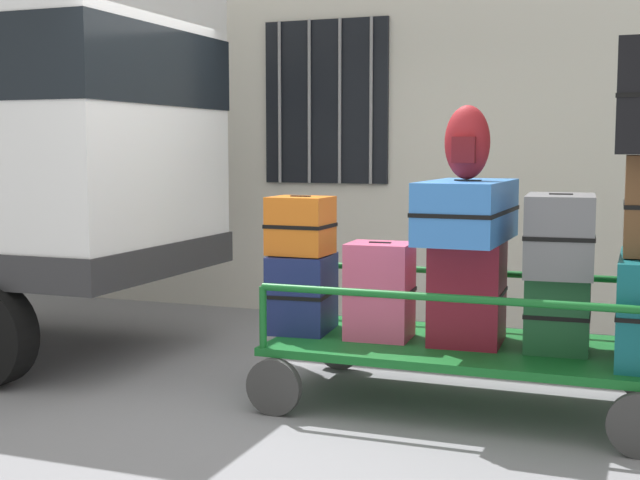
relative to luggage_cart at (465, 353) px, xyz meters
The scene contains 12 objects.
ground_plane 1.08m from the luggage_cart, 166.15° to the right, with size 40.00×40.00×0.00m, color gray.
building_wall 3.55m from the luggage_cart, 110.74° to the left, with size 12.00×0.38×5.00m.
luggage_cart is the anchor object (origin of this frame).
cart_railing 0.38m from the luggage_cart, 90.00° to the left, with size 2.28×1.08×0.39m.
suitcase_left_bottom 1.12m from the luggage_cart, behind, with size 0.42×0.50×0.51m.
suitcase_left_middle 1.31m from the luggage_cart, behind, with size 0.39×0.34×0.38m.
suitcase_midleft_bottom 0.65m from the luggage_cart, behind, with size 0.42×0.36×0.61m.
suitcase_center_bottom 0.37m from the luggage_cart, 90.00° to the left, with size 0.46×0.51×0.63m.
suitcase_center_middle 0.87m from the luggage_cart, 90.00° to the right, with size 0.48×0.95×0.37m.
suitcase_midright_bottom 0.61m from the luggage_cart, ahead, with size 0.39×0.37×0.45m.
suitcase_midright_middle 0.92m from the luggage_cart, ahead, with size 0.43×0.62×0.47m.
backpack 1.28m from the luggage_cart, 123.21° to the right, with size 0.27×0.22×0.44m.
Camera 1 is at (2.03, -4.96, 1.58)m, focal length 49.11 mm.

